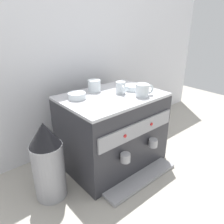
{
  "coord_description": "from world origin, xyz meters",
  "views": [
    {
      "loc": [
        -0.84,
        -0.97,
        0.93
      ],
      "look_at": [
        0.0,
        0.0,
        0.37
      ],
      "focal_mm": 35.22,
      "sensor_mm": 36.0,
      "label": 1
    }
  ],
  "objects_px": {
    "espresso_machine": "(112,130)",
    "ceramic_bowl_1": "(133,88)",
    "ceramic_bowl_0": "(77,96)",
    "ceramic_cup_1": "(121,88)",
    "ceramic_cup_2": "(143,90)",
    "coffee_grinder": "(48,161)",
    "milk_pitcher": "(151,131)",
    "ceramic_cup_0": "(94,86)"
  },
  "relations": [
    {
      "from": "espresso_machine",
      "to": "milk_pitcher",
      "type": "height_order",
      "value": "espresso_machine"
    },
    {
      "from": "ceramic_bowl_0",
      "to": "ceramic_bowl_1",
      "type": "xyz_separation_m",
      "value": [
        0.37,
        -0.1,
        -0.0
      ]
    },
    {
      "from": "ceramic_cup_0",
      "to": "coffee_grinder",
      "type": "xyz_separation_m",
      "value": [
        -0.43,
        -0.16,
        -0.3
      ]
    },
    {
      "from": "coffee_grinder",
      "to": "ceramic_cup_1",
      "type": "bearing_deg",
      "value": 1.29
    },
    {
      "from": "ceramic_cup_2",
      "to": "ceramic_bowl_0",
      "type": "distance_m",
      "value": 0.39
    },
    {
      "from": "ceramic_cup_2",
      "to": "coffee_grinder",
      "type": "height_order",
      "value": "ceramic_cup_2"
    },
    {
      "from": "ceramic_bowl_1",
      "to": "ceramic_cup_1",
      "type": "bearing_deg",
      "value": 178.64
    },
    {
      "from": "ceramic_cup_0",
      "to": "coffee_grinder",
      "type": "height_order",
      "value": "ceramic_cup_0"
    },
    {
      "from": "ceramic_cup_1",
      "to": "ceramic_bowl_0",
      "type": "distance_m",
      "value": 0.28
    },
    {
      "from": "ceramic_cup_0",
      "to": "ceramic_bowl_0",
      "type": "relative_size",
      "value": 1.16
    },
    {
      "from": "ceramic_cup_1",
      "to": "espresso_machine",
      "type": "bearing_deg",
      "value": 173.14
    },
    {
      "from": "ceramic_cup_1",
      "to": "ceramic_bowl_0",
      "type": "height_order",
      "value": "ceramic_cup_1"
    },
    {
      "from": "ceramic_cup_2",
      "to": "ceramic_bowl_0",
      "type": "height_order",
      "value": "ceramic_cup_2"
    },
    {
      "from": "ceramic_bowl_0",
      "to": "ceramic_bowl_1",
      "type": "bearing_deg",
      "value": -14.69
    },
    {
      "from": "ceramic_cup_2",
      "to": "ceramic_bowl_1",
      "type": "bearing_deg",
      "value": 69.94
    },
    {
      "from": "ceramic_bowl_1",
      "to": "coffee_grinder",
      "type": "bearing_deg",
      "value": -179.16
    },
    {
      "from": "espresso_machine",
      "to": "ceramic_bowl_0",
      "type": "height_order",
      "value": "ceramic_bowl_0"
    },
    {
      "from": "ceramic_cup_0",
      "to": "milk_pitcher",
      "type": "distance_m",
      "value": 0.66
    },
    {
      "from": "espresso_machine",
      "to": "ceramic_bowl_0",
      "type": "bearing_deg",
      "value": 156.46
    },
    {
      "from": "espresso_machine",
      "to": "coffee_grinder",
      "type": "height_order",
      "value": "espresso_machine"
    },
    {
      "from": "espresso_machine",
      "to": "ceramic_cup_2",
      "type": "bearing_deg",
      "value": -46.96
    },
    {
      "from": "coffee_grinder",
      "to": "ceramic_bowl_0",
      "type": "bearing_deg",
      "value": 21.56
    },
    {
      "from": "espresso_machine",
      "to": "ceramic_bowl_1",
      "type": "distance_m",
      "value": 0.31
    },
    {
      "from": "ceramic_bowl_1",
      "to": "milk_pitcher",
      "type": "distance_m",
      "value": 0.51
    },
    {
      "from": "ceramic_cup_2",
      "to": "milk_pitcher",
      "type": "height_order",
      "value": "ceramic_cup_2"
    },
    {
      "from": "ceramic_cup_1",
      "to": "ceramic_cup_2",
      "type": "xyz_separation_m",
      "value": [
        0.06,
        -0.13,
        0.0
      ]
    },
    {
      "from": "ceramic_cup_1",
      "to": "ceramic_bowl_0",
      "type": "relative_size",
      "value": 0.91
    },
    {
      "from": "ceramic_cup_0",
      "to": "ceramic_cup_1",
      "type": "height_order",
      "value": "same"
    },
    {
      "from": "ceramic_cup_0",
      "to": "ceramic_cup_1",
      "type": "relative_size",
      "value": 1.28
    },
    {
      "from": "coffee_grinder",
      "to": "milk_pitcher",
      "type": "relative_size",
      "value": 3.14
    },
    {
      "from": "espresso_machine",
      "to": "ceramic_cup_2",
      "type": "height_order",
      "value": "ceramic_cup_2"
    },
    {
      "from": "espresso_machine",
      "to": "coffee_grinder",
      "type": "bearing_deg",
      "value": -177.63
    },
    {
      "from": "espresso_machine",
      "to": "ceramic_bowl_0",
      "type": "xyz_separation_m",
      "value": [
        -0.2,
        0.09,
        0.26
      ]
    },
    {
      "from": "ceramic_cup_0",
      "to": "ceramic_cup_2",
      "type": "height_order",
      "value": "ceramic_cup_2"
    },
    {
      "from": "ceramic_bowl_1",
      "to": "coffee_grinder",
      "type": "xyz_separation_m",
      "value": [
        -0.64,
        -0.01,
        -0.28
      ]
    },
    {
      "from": "ceramic_bowl_0",
      "to": "coffee_grinder",
      "type": "xyz_separation_m",
      "value": [
        -0.27,
        -0.11,
        -0.28
      ]
    },
    {
      "from": "ceramic_bowl_1",
      "to": "espresso_machine",
      "type": "bearing_deg",
      "value": 176.62
    },
    {
      "from": "ceramic_bowl_0",
      "to": "milk_pitcher",
      "type": "relative_size",
      "value": 0.72
    },
    {
      "from": "espresso_machine",
      "to": "ceramic_cup_2",
      "type": "distance_m",
      "value": 0.34
    },
    {
      "from": "milk_pitcher",
      "to": "coffee_grinder",
      "type": "bearing_deg",
      "value": -177.4
    },
    {
      "from": "ceramic_cup_2",
      "to": "ceramic_cup_0",
      "type": "bearing_deg",
      "value": 120.91
    },
    {
      "from": "espresso_machine",
      "to": "ceramic_bowl_1",
      "type": "relative_size",
      "value": 5.51
    }
  ]
}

